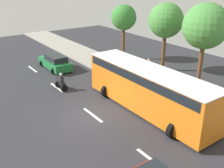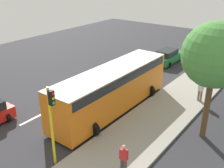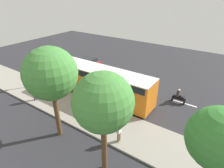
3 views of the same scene
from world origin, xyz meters
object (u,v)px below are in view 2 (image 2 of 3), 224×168
at_px(car_green, 168,56).
at_px(pedestrian_near_signal, 124,158).
at_px(city_bus, 112,87).
at_px(traffic_light_corner, 52,116).
at_px(motorcycle, 127,67).
at_px(street_tree_south, 215,56).
at_px(pedestrian_by_tree, 201,90).

relative_size(car_green, pedestrian_near_signal, 2.72).
xyz_separation_m(city_bus, traffic_light_corner, (1.25, -6.68, 1.08)).
relative_size(motorcycle, street_tree_south, 0.21).
distance_m(motorcycle, traffic_light_corner, 14.61).
bearing_deg(car_green, city_bus, -82.78).
height_order(car_green, motorcycle, motorcycle).
distance_m(motorcycle, pedestrian_near_signal, 14.62).
distance_m(pedestrian_near_signal, traffic_light_corner, 4.12).
height_order(pedestrian_near_signal, street_tree_south, street_tree_south).
relative_size(city_bus, street_tree_south, 1.54).
height_order(car_green, traffic_light_corner, traffic_light_corner).
height_order(city_bus, street_tree_south, street_tree_south).
relative_size(motorcycle, traffic_light_corner, 0.34).
xyz_separation_m(city_bus, street_tree_south, (6.60, 0.61, 3.42)).
bearing_deg(street_tree_south, pedestrian_by_tree, 112.68).
relative_size(car_green, city_bus, 0.42).
height_order(car_green, city_bus, city_bus).
height_order(city_bus, motorcycle, city_bus).
bearing_deg(motorcycle, car_green, 70.79).
relative_size(traffic_light_corner, street_tree_south, 0.63).
bearing_deg(car_green, pedestrian_near_signal, -70.60).
xyz_separation_m(pedestrian_by_tree, street_tree_south, (1.84, -4.41, 4.21)).
distance_m(city_bus, pedestrian_by_tree, 6.96).
distance_m(pedestrian_near_signal, pedestrian_by_tree, 10.25).
bearing_deg(pedestrian_by_tree, street_tree_south, -67.32).
height_order(city_bus, traffic_light_corner, traffic_light_corner).
bearing_deg(pedestrian_by_tree, traffic_light_corner, -106.73).
bearing_deg(car_green, motorcycle, -109.21).
xyz_separation_m(traffic_light_corner, street_tree_south, (5.36, 7.29, 2.33)).
bearing_deg(motorcycle, traffic_light_corner, -71.09).
xyz_separation_m(car_green, pedestrian_by_tree, (6.32, -7.31, 0.35)).
bearing_deg(pedestrian_by_tree, city_bus, -133.51).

